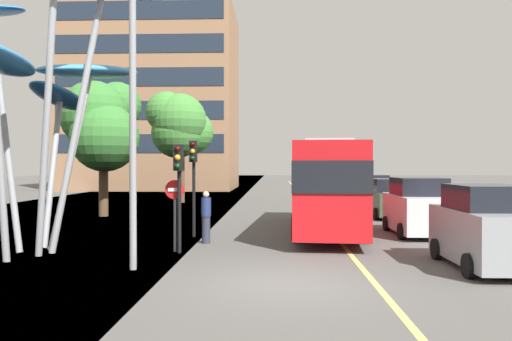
# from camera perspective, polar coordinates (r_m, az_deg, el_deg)

# --- Properties ---
(ground) EXTENTS (120.00, 240.00, 0.10)m
(ground) POSITION_cam_1_polar(r_m,az_deg,el_deg) (12.05, 0.41, -12.63)
(ground) COLOR #54514F
(red_bus) EXTENTS (3.38, 11.22, 3.71)m
(red_bus) POSITION_cam_1_polar(r_m,az_deg,el_deg) (21.01, 8.11, -1.24)
(red_bus) COLOR red
(red_bus) RESTS_ON ground
(leaf_sculpture) EXTENTS (8.03, 8.57, 8.78)m
(leaf_sculpture) POSITION_cam_1_polar(r_m,az_deg,el_deg) (17.55, -22.16, 12.32)
(leaf_sculpture) COLOR #9EA0A5
(leaf_sculpture) RESTS_ON ground
(traffic_light_kerb_near) EXTENTS (0.28, 0.42, 3.33)m
(traffic_light_kerb_near) POSITION_cam_1_polar(r_m,az_deg,el_deg) (15.77, -8.62, -0.43)
(traffic_light_kerb_near) COLOR black
(traffic_light_kerb_near) RESTS_ON ground
(traffic_light_kerb_far) EXTENTS (0.28, 0.42, 3.61)m
(traffic_light_kerb_far) POSITION_cam_1_polar(r_m,az_deg,el_deg) (19.29, -6.99, 0.35)
(traffic_light_kerb_far) COLOR black
(traffic_light_kerb_far) RESTS_ON ground
(car_parked_near) EXTENTS (1.99, 3.96, 2.19)m
(car_parked_near) POSITION_cam_1_polar(r_m,az_deg,el_deg) (14.75, 24.25, -5.95)
(car_parked_near) COLOR gray
(car_parked_near) RESTS_ON ground
(car_parked_mid) EXTENTS (2.09, 4.05, 2.22)m
(car_parked_mid) POSITION_cam_1_polar(r_m,az_deg,el_deg) (20.77, 17.62, -3.99)
(car_parked_mid) COLOR silver
(car_parked_mid) RESTS_ON ground
(car_parked_far) EXTENTS (2.09, 4.25, 1.99)m
(car_parked_far) POSITION_cam_1_polar(r_m,az_deg,el_deg) (27.37, 14.68, -3.10)
(car_parked_far) COLOR #2D5138
(car_parked_far) RESTS_ON ground
(car_side_street) EXTENTS (1.96, 3.90, 2.07)m
(car_side_street) POSITION_cam_1_polar(r_m,az_deg,el_deg) (33.31, 12.93, -2.37)
(car_side_street) COLOR maroon
(car_side_street) RESTS_ON ground
(car_far_side) EXTENTS (1.98, 3.88, 2.09)m
(car_far_side) POSITION_cam_1_polar(r_m,az_deg,el_deg) (40.18, 10.87, -1.83)
(car_far_side) COLOR gray
(car_far_side) RESTS_ON ground
(street_lamp) EXTENTS (1.56, 0.44, 8.24)m
(street_lamp) POSITION_cam_1_polar(r_m,az_deg,el_deg) (13.73, -12.28, 11.00)
(street_lamp) COLOR gray
(street_lamp) RESTS_ON ground
(tree_pavement_near) EXTENTS (4.24, 4.95, 7.23)m
(tree_pavement_near) POSITION_cam_1_polar(r_m,az_deg,el_deg) (27.94, -16.61, 4.79)
(tree_pavement_near) COLOR brown
(tree_pavement_near) RESTS_ON ground
(tree_pavement_far) EXTENTS (4.62, 4.38, 7.85)m
(tree_pavement_far) POSITION_cam_1_polar(r_m,az_deg,el_deg) (36.58, -8.66, 4.92)
(tree_pavement_far) COLOR brown
(tree_pavement_far) RESTS_ON ground
(pedestrian) EXTENTS (0.34, 0.34, 1.80)m
(pedestrian) POSITION_cam_1_polar(r_m,az_deg,el_deg) (17.80, -5.59, -5.19)
(pedestrian) COLOR #2D3342
(pedestrian) RESTS_ON ground
(no_entry_sign) EXTENTS (0.60, 0.12, 2.24)m
(no_entry_sign) POSITION_cam_1_polar(r_m,az_deg,el_deg) (16.17, -9.04, -3.66)
(no_entry_sign) COLOR gray
(no_entry_sign) RESTS_ON ground
(backdrop_building) EXTENTS (18.25, 13.06, 20.11)m
(backdrop_building) POSITION_cam_1_polar(r_m,az_deg,el_deg) (59.59, -11.27, 7.71)
(backdrop_building) COLOR #936B4C
(backdrop_building) RESTS_ON ground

